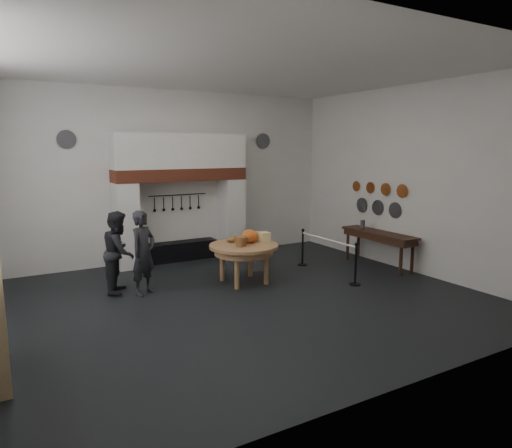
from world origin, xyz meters
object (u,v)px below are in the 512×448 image
iron_range (182,251)px  barrier_post_far (303,248)px  visitor_near (143,253)px  work_table (244,246)px  barrier_post_near (356,265)px  visitor_far (119,252)px  side_table (379,233)px

iron_range → barrier_post_far: barrier_post_far is taller
iron_range → visitor_near: visitor_near is taller
iron_range → visitor_near: bearing=-125.8°
iron_range → work_table: bearing=-80.2°
barrier_post_far → barrier_post_near: bearing=-90.0°
work_table → visitor_near: bearing=171.7°
barrier_post_near → barrier_post_far: same height
iron_range → visitor_far: visitor_far is taller
visitor_near → barrier_post_far: visitor_near is taller
side_table → barrier_post_near: (-1.59, -0.93, -0.42)m
side_table → barrier_post_near: size_ratio=2.44×
iron_range → visitor_far: 2.95m
side_table → barrier_post_far: bearing=146.1°
visitor_far → side_table: (6.21, -1.19, 0.01)m
visitor_near → side_table: 5.87m
side_table → barrier_post_near: same height
work_table → barrier_post_near: bearing=-34.5°
barrier_post_near → barrier_post_far: (0.00, 2.00, 0.00)m
iron_range → visitor_near: (-1.71, -2.37, 0.62)m
work_table → barrier_post_near: barrier_post_near is taller
work_table → side_table: bearing=-7.4°
side_table → iron_range: bearing=142.4°
iron_range → barrier_post_far: (2.51, -2.09, 0.20)m
barrier_post_near → work_table: bearing=145.5°
visitor_far → barrier_post_far: 4.64m
visitor_near → barrier_post_far: size_ratio=1.94×
visitor_far → barrier_post_near: (4.62, -2.12, -0.41)m
side_table → barrier_post_far: 1.96m
work_table → visitor_far: (-2.58, 0.72, 0.02)m
side_table → work_table: bearing=172.6°
iron_range → barrier_post_near: (2.51, -4.09, 0.20)m
visitor_near → side_table: visitor_near is taller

